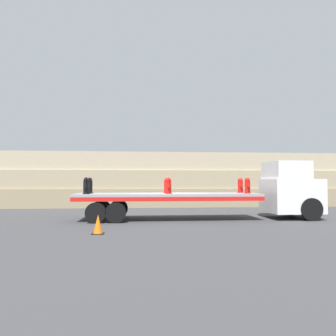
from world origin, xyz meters
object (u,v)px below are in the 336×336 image
at_px(fire_hydrant_black_near_0, 86,186).
at_px(fire_hydrant_red_near_1, 169,186).
at_px(fire_hydrant_red_near_2, 247,186).
at_px(fire_hydrant_red_far_1, 167,186).
at_px(fire_hydrant_red_far_2, 240,186).
at_px(flatbed_trailer, 153,199).
at_px(truck_cab, 292,190).
at_px(fire_hydrant_black_far_0, 90,186).
at_px(traffic_cone, 98,224).

bearing_deg(fire_hydrant_black_near_0, fire_hydrant_red_near_1, 0.00).
xyz_separation_m(fire_hydrant_black_near_0, fire_hydrant_red_near_2, (7.91, 0.00, 0.00)).
distance_m(fire_hydrant_red_far_1, fire_hydrant_red_near_2, 4.12).
relative_size(fire_hydrant_red_far_1, fire_hydrant_red_near_2, 1.00).
bearing_deg(fire_hydrant_red_far_2, fire_hydrant_red_near_1, -163.93).
xyz_separation_m(flatbed_trailer, fire_hydrant_red_near_1, (0.75, -0.57, 0.65)).
height_order(truck_cab, fire_hydrant_red_near_2, truck_cab).
relative_size(flatbed_trailer, fire_hydrant_black_far_0, 11.56).
bearing_deg(flatbed_trailer, fire_hydrant_red_far_1, 37.31).
relative_size(flatbed_trailer, fire_hydrant_red_near_1, 11.56).
bearing_deg(fire_hydrant_red_near_1, traffic_cone, -127.57).
bearing_deg(fire_hydrant_red_far_2, fire_hydrant_black_far_0, 180.00).
distance_m(flatbed_trailer, fire_hydrant_red_near_2, 4.78).
bearing_deg(fire_hydrant_black_near_0, flatbed_trailer, 10.07).
xyz_separation_m(fire_hydrant_red_near_2, traffic_cone, (-6.87, -3.79, -1.35)).
bearing_deg(fire_hydrant_red_far_2, fire_hydrant_black_near_0, -171.80).
distance_m(fire_hydrant_black_near_0, traffic_cone, 4.16).
height_order(truck_cab, fire_hydrant_red_near_1, truck_cab).
height_order(flatbed_trailer, fire_hydrant_red_near_2, fire_hydrant_red_near_2).
xyz_separation_m(fire_hydrant_black_near_0, fire_hydrant_black_far_0, (0.00, 1.14, 0.00)).
bearing_deg(traffic_cone, fire_hydrant_black_far_0, 101.86).
height_order(fire_hydrant_red_far_1, fire_hydrant_red_far_2, same).
bearing_deg(fire_hydrant_red_near_2, fire_hydrant_red_far_2, 90.00).
relative_size(flatbed_trailer, fire_hydrant_red_far_2, 11.56).
height_order(truck_cab, fire_hydrant_red_far_2, truck_cab).
bearing_deg(fire_hydrant_red_far_2, fire_hydrant_red_far_1, 180.00).
bearing_deg(fire_hydrant_black_far_0, fire_hydrant_red_far_2, 0.00).
relative_size(fire_hydrant_red_near_1, traffic_cone, 1.12).
xyz_separation_m(fire_hydrant_black_far_0, fire_hydrant_red_near_1, (3.96, -1.14, 0.00)).
distance_m(fire_hydrant_red_near_1, fire_hydrant_red_near_2, 3.96).
height_order(fire_hydrant_red_near_1, traffic_cone, fire_hydrant_red_near_1).
distance_m(fire_hydrant_red_far_1, traffic_cone, 5.89).
bearing_deg(traffic_cone, fire_hydrant_red_near_1, 52.43).
height_order(fire_hydrant_black_far_0, fire_hydrant_red_far_1, same).
height_order(flatbed_trailer, fire_hydrant_red_far_1, fire_hydrant_red_far_1).
distance_m(fire_hydrant_black_near_0, fire_hydrant_red_far_1, 4.12).
bearing_deg(fire_hydrant_red_far_1, fire_hydrant_red_near_1, -90.00).
xyz_separation_m(fire_hydrant_red_near_1, fire_hydrant_red_far_1, (0.00, 1.14, 0.00)).
distance_m(fire_hydrant_black_near_0, fire_hydrant_red_near_1, 3.96).
distance_m(fire_hydrant_red_near_1, fire_hydrant_red_far_2, 4.12).
bearing_deg(fire_hydrant_red_far_1, flatbed_trailer, -142.69).
distance_m(truck_cab, flatbed_trailer, 7.28).
distance_m(truck_cab, fire_hydrant_red_near_1, 6.55).
bearing_deg(fire_hydrant_black_far_0, fire_hydrant_red_near_2, -8.20).
relative_size(fire_hydrant_black_near_0, fire_hydrant_red_far_1, 1.00).
bearing_deg(fire_hydrant_red_near_1, fire_hydrant_black_far_0, 163.93).
height_order(fire_hydrant_black_far_0, traffic_cone, fire_hydrant_black_far_0).
distance_m(truck_cab, fire_hydrant_black_far_0, 10.50).
bearing_deg(fire_hydrant_black_far_0, fire_hydrant_red_far_1, 0.00).
bearing_deg(flatbed_trailer, fire_hydrant_red_near_1, -37.31).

